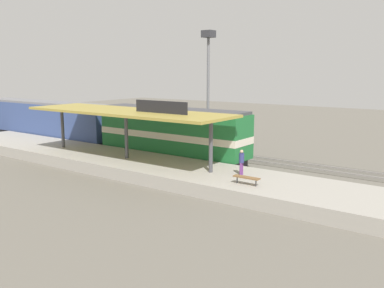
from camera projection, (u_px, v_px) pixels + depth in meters
ground_plane at (178, 156)px, 39.01m from camera, size 120.00×120.00×0.00m
track_near at (164, 159)px, 37.41m from camera, size 3.20×110.00×0.16m
track_far at (194, 151)px, 41.07m from camera, size 3.20×110.00×0.16m
platform at (127, 164)px, 33.68m from camera, size 6.00×44.00×0.90m
station_canopy at (127, 113)px, 32.92m from camera, size 5.20×18.00×4.70m
platform_bench at (246, 178)px, 25.70m from camera, size 0.44×1.70×0.50m
locomotive at (172, 133)px, 36.49m from camera, size 2.93×14.43×4.44m
passenger_carriage_single at (46, 120)px, 46.97m from camera, size 2.90×20.00×4.24m
light_mast at (208, 64)px, 42.52m from camera, size 1.10×1.10×11.70m
person_waiting at (242, 161)px, 28.02m from camera, size 0.34×0.34×1.71m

